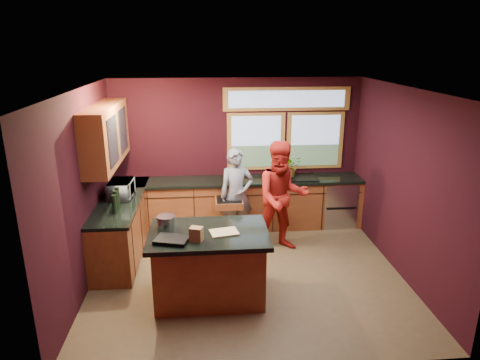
{
  "coord_description": "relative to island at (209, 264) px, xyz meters",
  "views": [
    {
      "loc": [
        -0.58,
        -5.63,
        3.28
      ],
      "look_at": [
        -0.08,
        0.4,
        1.33
      ],
      "focal_mm": 32.0,
      "sensor_mm": 36.0,
      "label": 1
    }
  ],
  "objects": [
    {
      "name": "stock_pot",
      "position": [
        -0.55,
        0.15,
        0.56
      ],
      "size": [
        0.24,
        0.24,
        0.18
      ],
      "primitive_type": "cylinder",
      "color": "#ADAEB2",
      "rests_on": "island"
    },
    {
      "name": "paper_bag",
      "position": [
        -0.15,
        -0.25,
        0.56
      ],
      "size": [
        0.18,
        0.16,
        0.18
      ],
      "primitive_type": "cube",
      "rotation": [
        0.0,
        0.0,
        -0.34
      ],
      "color": "brown",
      "rests_on": "island"
    },
    {
      "name": "island",
      "position": [
        0.0,
        0.0,
        0.0
      ],
      "size": [
        1.55,
        1.05,
        0.95
      ],
      "color": "#642D17",
      "rests_on": "floor"
    },
    {
      "name": "person_grey",
      "position": [
        0.5,
        1.76,
        0.32
      ],
      "size": [
        0.64,
        0.47,
        1.61
      ],
      "primitive_type": "imported",
      "rotation": [
        0.0,
        0.0,
        0.15
      ],
      "color": "slate",
      "rests_on": "floor"
    },
    {
      "name": "black_tray",
      "position": [
        -0.45,
        -0.25,
        0.49
      ],
      "size": [
        0.46,
        0.38,
        0.05
      ],
      "primitive_type": "cube",
      "rotation": [
        0.0,
        0.0,
        -0.28
      ],
      "color": "black",
      "rests_on": "island"
    },
    {
      "name": "microwave",
      "position": [
        -1.35,
        1.44,
        0.59
      ],
      "size": [
        0.37,
        0.52,
        0.28
      ],
      "primitive_type": "imported",
      "rotation": [
        0.0,
        0.0,
        1.52
      ],
      "color": "#999999",
      "rests_on": "left_counter"
    },
    {
      "name": "left_counter",
      "position": [
        -1.38,
        1.41,
        -0.01
      ],
      "size": [
        0.64,
        2.3,
        0.93
      ],
      "color": "#642D17",
      "rests_on": "floor"
    },
    {
      "name": "floor",
      "position": [
        0.57,
        0.56,
        -0.48
      ],
      "size": [
        4.5,
        4.5,
        0.0
      ],
      "primitive_type": "plane",
      "color": "brown",
      "rests_on": "ground"
    },
    {
      "name": "paper_towel",
      "position": [
        1.26,
        2.26,
        0.59
      ],
      "size": [
        0.12,
        0.12,
        0.28
      ],
      "primitive_type": "cylinder",
      "color": "white",
      "rests_on": "back_counter"
    },
    {
      "name": "cutting_board",
      "position": [
        0.2,
        -0.05,
        0.48
      ],
      "size": [
        0.39,
        0.32,
        0.02
      ],
      "primitive_type": "cube",
      "rotation": [
        0.0,
        0.0,
        0.2
      ],
      "color": "tan",
      "rests_on": "island"
    },
    {
      "name": "person_red",
      "position": [
        1.19,
        1.3,
        0.44
      ],
      "size": [
        0.94,
        0.75,
        1.83
      ],
      "primitive_type": "imported",
      "rotation": [
        0.0,
        0.0,
        0.07
      ],
      "color": "#A21912",
      "rests_on": "floor"
    },
    {
      "name": "potted_plant",
      "position": [
        1.54,
        2.31,
        0.65
      ],
      "size": [
        0.36,
        0.31,
        0.4
      ],
      "primitive_type": "imported",
      "color": "#999999",
      "rests_on": "back_counter"
    },
    {
      "name": "back_counter",
      "position": [
        0.77,
        2.25,
        -0.01
      ],
      "size": [
        4.5,
        0.64,
        0.93
      ],
      "color": "#642D17",
      "rests_on": "floor"
    },
    {
      "name": "room_shell",
      "position": [
        -0.03,
        0.88,
        1.32
      ],
      "size": [
        4.52,
        4.02,
        2.71
      ],
      "color": "black",
      "rests_on": "ground"
    }
  ]
}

